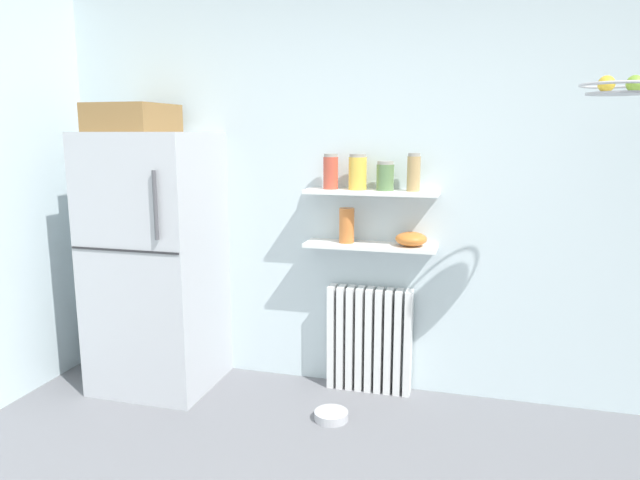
% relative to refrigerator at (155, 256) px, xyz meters
% --- Properties ---
extents(back_wall, '(7.04, 0.10, 2.60)m').
position_rel_refrigerator_xyz_m(back_wall, '(1.46, 0.39, 0.42)').
color(back_wall, silver).
rests_on(back_wall, ground_plane).
extents(refrigerator, '(0.74, 0.71, 1.85)m').
position_rel_refrigerator_xyz_m(refrigerator, '(0.00, 0.00, 0.00)').
color(refrigerator, '#B7BABF').
rests_on(refrigerator, ground_plane).
extents(radiator, '(0.55, 0.12, 0.69)m').
position_rel_refrigerator_xyz_m(radiator, '(1.38, 0.26, -0.53)').
color(radiator, white).
rests_on(radiator, ground_plane).
extents(wall_shelf_lower, '(0.83, 0.22, 0.02)m').
position_rel_refrigerator_xyz_m(wall_shelf_lower, '(1.38, 0.23, 0.10)').
color(wall_shelf_lower, white).
extents(wall_shelf_upper, '(0.83, 0.22, 0.02)m').
position_rel_refrigerator_xyz_m(wall_shelf_upper, '(1.38, 0.23, 0.43)').
color(wall_shelf_upper, white).
extents(storage_jar_0, '(0.09, 0.09, 0.22)m').
position_rel_refrigerator_xyz_m(storage_jar_0, '(1.13, 0.23, 0.55)').
color(storage_jar_0, '#C64C38').
rests_on(storage_jar_0, wall_shelf_upper).
extents(storage_jar_1, '(0.11, 0.11, 0.22)m').
position_rel_refrigerator_xyz_m(storage_jar_1, '(1.30, 0.23, 0.55)').
color(storage_jar_1, yellow).
rests_on(storage_jar_1, wall_shelf_upper).
extents(storage_jar_2, '(0.11, 0.11, 0.18)m').
position_rel_refrigerator_xyz_m(storage_jar_2, '(1.47, 0.23, 0.53)').
color(storage_jar_2, '#5B7F4C').
rests_on(storage_jar_2, wall_shelf_upper).
extents(storage_jar_3, '(0.08, 0.08, 0.23)m').
position_rel_refrigerator_xyz_m(storage_jar_3, '(1.64, 0.23, 0.56)').
color(storage_jar_3, tan).
rests_on(storage_jar_3, wall_shelf_upper).
extents(vase, '(0.10, 0.10, 0.22)m').
position_rel_refrigerator_xyz_m(vase, '(1.23, 0.23, 0.22)').
color(vase, '#CC7033').
rests_on(vase, wall_shelf_lower).
extents(shelf_bowl, '(0.19, 0.19, 0.09)m').
position_rel_refrigerator_xyz_m(shelf_bowl, '(1.64, 0.23, 0.15)').
color(shelf_bowl, orange).
rests_on(shelf_bowl, wall_shelf_lower).
extents(pet_food_bowl, '(0.20, 0.20, 0.05)m').
position_rel_refrigerator_xyz_m(pet_food_bowl, '(1.24, -0.20, -0.85)').
color(pet_food_bowl, '#B7B7BC').
rests_on(pet_food_bowl, ground_plane).
extents(hanging_fruit_basket, '(0.34, 0.34, 0.09)m').
position_rel_refrigerator_xyz_m(hanging_fruit_basket, '(2.62, -0.23, 1.01)').
color(hanging_fruit_basket, '#B2B2B7').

